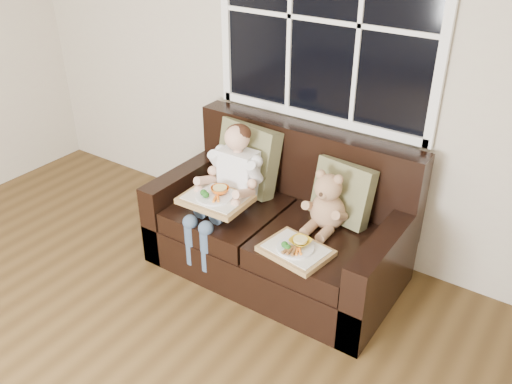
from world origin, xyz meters
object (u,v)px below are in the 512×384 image
Objects in this scene: tray_right at (296,249)px; teddy_bear at (327,205)px; loveseat at (281,229)px; tray_left at (216,198)px; child at (230,180)px.

teddy_bear is at bearing 97.15° from tray_right.
tray_left is at bearing -142.32° from loveseat.
child is at bearing 86.13° from tray_left.
child is at bearing -169.52° from teddy_bear.
child reaches higher than loveseat.
loveseat is 4.07× the size of teddy_bear.
loveseat is 3.76× the size of tray_left.
tray_right is at bearing -19.60° from child.
loveseat is at bearing -178.99° from teddy_bear.
child is 0.69m from teddy_bear.
child is 2.09× the size of teddy_bear.
child is 1.93× the size of tray_left.
teddy_bear is 0.94× the size of tray_right.
teddy_bear is 0.92× the size of tray_left.
loveseat is at bearing 18.96° from child.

